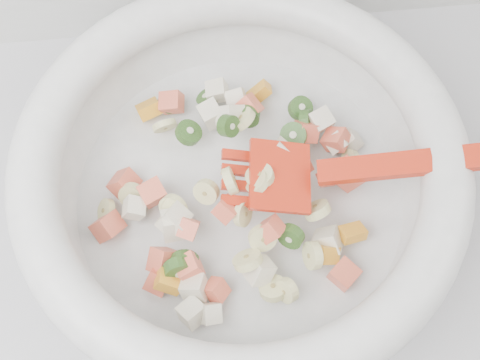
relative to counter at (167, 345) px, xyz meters
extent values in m
cube|color=#949399|center=(0.00, 0.00, 0.00)|extent=(2.00, 0.60, 0.90)
cylinder|color=silver|center=(0.13, 0.05, 0.46)|extent=(0.34, 0.34, 0.02)
torus|color=silver|center=(0.13, 0.05, 0.54)|extent=(0.41, 0.41, 0.05)
cylinder|color=#D0C48A|center=(0.14, 0.12, 0.50)|extent=(0.03, 0.03, 0.03)
cylinder|color=#D0C48A|center=(0.06, 0.13, 0.49)|extent=(0.04, 0.02, 0.04)
cylinder|color=#D0C48A|center=(0.24, 0.07, 0.48)|extent=(0.02, 0.03, 0.03)
cylinder|color=#D0C48A|center=(0.13, 0.01, 0.51)|extent=(0.02, 0.03, 0.03)
cylinder|color=#D0C48A|center=(0.09, 0.04, 0.51)|extent=(0.03, 0.03, 0.03)
cylinder|color=#D0C48A|center=(0.14, 0.04, 0.52)|extent=(0.03, 0.03, 0.02)
cylinder|color=#D0C48A|center=(0.14, -0.01, 0.50)|extent=(0.04, 0.03, 0.03)
cylinder|color=#D0C48A|center=(0.06, 0.03, 0.50)|extent=(0.03, 0.03, 0.03)
cylinder|color=#D0C48A|center=(0.13, -0.03, 0.50)|extent=(0.03, 0.03, 0.03)
cylinder|color=#D0C48A|center=(0.06, 0.03, 0.50)|extent=(0.04, 0.03, 0.03)
cylinder|color=#D0C48A|center=(0.15, -0.05, 0.48)|extent=(0.03, 0.03, 0.02)
cylinder|color=#D0C48A|center=(0.18, -0.03, 0.49)|extent=(0.02, 0.03, 0.03)
cylinder|color=#D0C48A|center=(0.19, 0.01, 0.50)|extent=(0.04, 0.03, 0.03)
cylinder|color=#D0C48A|center=(0.14, 0.04, 0.52)|extent=(0.04, 0.04, 0.02)
cylinder|color=#D0C48A|center=(0.02, 0.05, 0.48)|extent=(0.03, 0.03, 0.03)
cylinder|color=#D0C48A|center=(0.12, 0.04, 0.52)|extent=(0.02, 0.04, 0.04)
cylinder|color=#D0C48A|center=(0.17, 0.03, 0.50)|extent=(0.04, 0.04, 0.03)
cylinder|color=#D0C48A|center=(0.16, -0.06, 0.49)|extent=(0.02, 0.03, 0.03)
cylinder|color=#D0C48A|center=(0.00, 0.04, 0.48)|extent=(0.02, 0.03, 0.02)
cube|color=#D56043|center=(0.21, -0.04, 0.48)|extent=(0.03, 0.03, 0.02)
cube|color=#D56043|center=(0.14, 0.13, 0.49)|extent=(0.03, 0.03, 0.03)
cube|color=#D56043|center=(0.10, -0.05, 0.48)|extent=(0.03, 0.03, 0.03)
cube|color=#D56043|center=(0.05, -0.02, 0.48)|extent=(0.03, 0.03, 0.04)
cube|color=#D56043|center=(0.21, 0.05, 0.50)|extent=(0.03, 0.02, 0.02)
cube|color=#D56043|center=(0.04, -0.03, 0.48)|extent=(0.03, 0.03, 0.03)
cube|color=#D56043|center=(0.07, 0.15, 0.49)|extent=(0.03, 0.03, 0.03)
cube|color=#D56043|center=(0.20, 0.10, 0.49)|extent=(0.03, 0.03, 0.03)
cube|color=#D56043|center=(0.15, 0.00, 0.51)|extent=(0.03, 0.03, 0.03)
cube|color=#D56043|center=(0.00, 0.03, 0.48)|extent=(0.04, 0.03, 0.04)
cube|color=#D56043|center=(0.04, 0.05, 0.49)|extent=(0.03, 0.03, 0.03)
cube|color=#D56043|center=(0.07, -0.03, 0.49)|extent=(0.03, 0.03, 0.03)
cube|color=#D56043|center=(0.23, 0.05, 0.48)|extent=(0.03, 0.03, 0.04)
cube|color=#D56043|center=(0.19, 0.06, 0.50)|extent=(0.03, 0.03, 0.03)
cube|color=#D56043|center=(0.11, 0.02, 0.51)|extent=(0.03, 0.03, 0.03)
cube|color=#D56043|center=(0.07, 0.01, 0.50)|extent=(0.02, 0.03, 0.02)
cube|color=#D56043|center=(0.01, 0.07, 0.48)|extent=(0.04, 0.03, 0.03)
cube|color=#D56043|center=(0.23, 0.09, 0.49)|extent=(0.03, 0.03, 0.03)
cylinder|color=#47892D|center=(0.17, -0.01, 0.50)|extent=(0.03, 0.03, 0.04)
cylinder|color=#47892D|center=(0.20, 0.11, 0.49)|extent=(0.03, 0.04, 0.03)
cylinder|color=#47892D|center=(0.08, 0.11, 0.49)|extent=(0.04, 0.04, 0.02)
cylinder|color=#47892D|center=(0.20, 0.13, 0.48)|extent=(0.03, 0.03, 0.02)
cylinder|color=#47892D|center=(0.06, -0.03, 0.49)|extent=(0.04, 0.02, 0.04)
cylinder|color=#47892D|center=(0.10, 0.16, 0.48)|extent=(0.02, 0.03, 0.02)
cylinder|color=#47892D|center=(0.19, 0.10, 0.49)|extent=(0.04, 0.04, 0.02)
cylinder|color=#47892D|center=(0.07, -0.02, 0.49)|extent=(0.04, 0.03, 0.04)
cylinder|color=#47892D|center=(0.14, 0.12, 0.50)|extent=(0.03, 0.02, 0.03)
cylinder|color=#47892D|center=(0.06, 0.16, 0.48)|extent=(0.03, 0.03, 0.02)
cylinder|color=#47892D|center=(0.12, 0.11, 0.51)|extent=(0.03, 0.03, 0.02)
cube|color=beige|center=(0.07, -0.07, 0.48)|extent=(0.03, 0.03, 0.03)
cube|color=beige|center=(0.13, 0.15, 0.49)|extent=(0.03, 0.03, 0.03)
cube|color=beige|center=(0.17, 0.07, 0.51)|extent=(0.03, 0.03, 0.04)
cube|color=beige|center=(0.23, 0.09, 0.48)|extent=(0.03, 0.03, 0.03)
cube|color=beige|center=(0.20, -0.01, 0.49)|extent=(0.03, 0.03, 0.04)
cube|color=beige|center=(0.24, 0.09, 0.48)|extent=(0.03, 0.02, 0.03)
cube|color=beige|center=(0.11, 0.13, 0.49)|extent=(0.03, 0.03, 0.03)
cube|color=beige|center=(0.06, 0.02, 0.50)|extent=(0.04, 0.03, 0.04)
cube|color=beige|center=(0.06, 0.01, 0.50)|extent=(0.02, 0.03, 0.03)
cube|color=beige|center=(0.11, 0.16, 0.49)|extent=(0.03, 0.02, 0.02)
cube|color=beige|center=(0.14, -0.04, 0.49)|extent=(0.03, 0.03, 0.03)
cube|color=beige|center=(0.21, 0.11, 0.49)|extent=(0.03, 0.03, 0.02)
cube|color=beige|center=(0.08, -0.04, 0.48)|extent=(0.03, 0.03, 0.03)
cube|color=beige|center=(0.12, 0.12, 0.50)|extent=(0.03, 0.03, 0.04)
cube|color=beige|center=(0.09, -0.07, 0.49)|extent=(0.02, 0.02, 0.03)
cube|color=beige|center=(0.03, 0.04, 0.49)|extent=(0.03, 0.02, 0.02)
cube|color=gold|center=(0.20, -0.03, 0.49)|extent=(0.03, 0.02, 0.03)
cube|color=gold|center=(0.05, -0.04, 0.49)|extent=(0.03, 0.02, 0.03)
cube|color=gold|center=(0.23, -0.01, 0.49)|extent=(0.03, 0.02, 0.02)
cube|color=gold|center=(0.04, 0.15, 0.48)|extent=(0.03, 0.03, 0.02)
cube|color=gold|center=(0.16, 0.16, 0.48)|extent=(0.03, 0.02, 0.03)
cube|color=#B6240F|center=(0.16, 0.04, 0.52)|extent=(0.06, 0.07, 0.02)
cube|color=#B6240F|center=(0.13, 0.07, 0.52)|extent=(0.03, 0.01, 0.01)
cube|color=#B6240F|center=(0.12, 0.05, 0.52)|extent=(0.03, 0.01, 0.01)
cube|color=#B6240F|center=(0.12, 0.04, 0.52)|extent=(0.03, 0.01, 0.01)
cube|color=#B6240F|center=(0.12, 0.02, 0.52)|extent=(0.03, 0.01, 0.01)
cube|color=#B6240F|center=(0.30, 0.03, 0.55)|extent=(0.20, 0.04, 0.05)
camera|label=1|loc=(0.10, -0.19, 1.01)|focal=45.00mm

